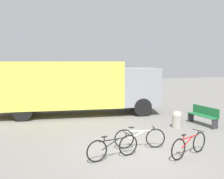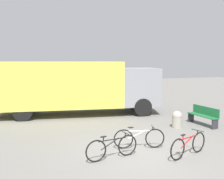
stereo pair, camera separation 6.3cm
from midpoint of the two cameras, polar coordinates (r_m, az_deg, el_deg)
ground_plane at (r=8.42m, az=6.03°, el=-14.13°), size 60.00×60.00×0.00m
delivery_truck at (r=13.82m, az=-7.92°, el=0.99°), size 9.04×3.54×2.93m
park_bench at (r=12.37m, az=20.35°, el=-5.50°), size 0.56×1.64×0.86m
bicycle_near at (r=7.77m, az=0.26°, el=-13.07°), size 1.74×0.46×0.76m
bicycle_middle at (r=8.70m, az=6.43°, el=-10.94°), size 1.71×0.56×0.76m
bicycle_far at (r=8.33m, az=17.29°, el=-12.00°), size 1.67×0.67×0.76m
bollard_near_bench at (r=11.55m, az=14.79°, el=-6.53°), size 0.45×0.45×0.76m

